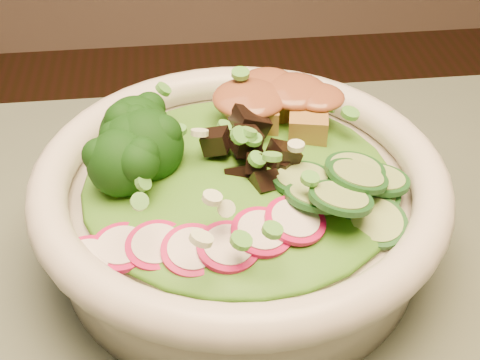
{
  "coord_description": "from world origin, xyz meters",
  "views": [
    {
      "loc": [
        0.06,
        -0.17,
        1.09
      ],
      "look_at": [
        0.1,
        0.18,
        0.81
      ],
      "focal_mm": 50.0,
      "sensor_mm": 36.0,
      "label": 1
    }
  ],
  "objects": [
    {
      "name": "radish_slices",
      "position": [
        0.08,
        0.12,
        0.82
      ],
      "size": [
        0.11,
        0.04,
        0.02
      ],
      "primitive_type": null,
      "rotation": [
        0.0,
        0.0,
        -0.01
      ],
      "color": "#B10D48",
      "rests_on": "salad_bowl"
    },
    {
      "name": "broccoli_florets",
      "position": [
        0.04,
        0.2,
        0.83
      ],
      "size": [
        0.08,
        0.07,
        0.05
      ],
      "primitive_type": null,
      "rotation": [
        0.0,
        0.0,
        -0.01
      ],
      "color": "black",
      "rests_on": "salad_bowl"
    },
    {
      "name": "tofu_cubes",
      "position": [
        0.13,
        0.24,
        0.82
      ],
      "size": [
        0.09,
        0.06,
        0.04
      ],
      "primitive_type": null,
      "rotation": [
        0.0,
        0.0,
        -0.01
      ],
      "color": "olive",
      "rests_on": "salad_bowl"
    },
    {
      "name": "mushroom_heap",
      "position": [
        0.11,
        0.19,
        0.83
      ],
      "size": [
        0.07,
        0.07,
        0.04
      ],
      "primitive_type": null,
      "rotation": [
        0.0,
        0.0,
        -0.01
      ],
      "color": "black",
      "rests_on": "salad_bowl"
    },
    {
      "name": "cucumber_slices",
      "position": [
        0.16,
        0.15,
        0.82
      ],
      "size": [
        0.07,
        0.07,
        0.04
      ],
      "primitive_type": null,
      "rotation": [
        0.0,
        0.0,
        -0.01
      ],
      "color": "#A1C46D",
      "rests_on": "salad_bowl"
    },
    {
      "name": "scallion_garnish",
      "position": [
        0.1,
        0.18,
        0.84
      ],
      "size": [
        0.2,
        0.2,
        0.02
      ],
      "primitive_type": null,
      "color": "#4FA439",
      "rests_on": "salad_bowl"
    },
    {
      "name": "lettuce_bed",
      "position": [
        0.1,
        0.18,
        0.81
      ],
      "size": [
        0.21,
        0.21,
        0.02
      ],
      "primitive_type": "ellipsoid",
      "color": "#2E6315",
      "rests_on": "salad_bowl"
    },
    {
      "name": "peanut_sauce",
      "position": [
        0.13,
        0.24,
        0.84
      ],
      "size": [
        0.07,
        0.06,
        0.02
      ],
      "primitive_type": "ellipsoid",
      "color": "brown",
      "rests_on": "tofu_cubes"
    },
    {
      "name": "salad_bowl",
      "position": [
        0.1,
        0.18,
        0.79
      ],
      "size": [
        0.28,
        0.28,
        0.08
      ],
      "rotation": [
        0.0,
        0.0,
        -0.01
      ],
      "color": "silver",
      "rests_on": "dining_table"
    }
  ]
}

